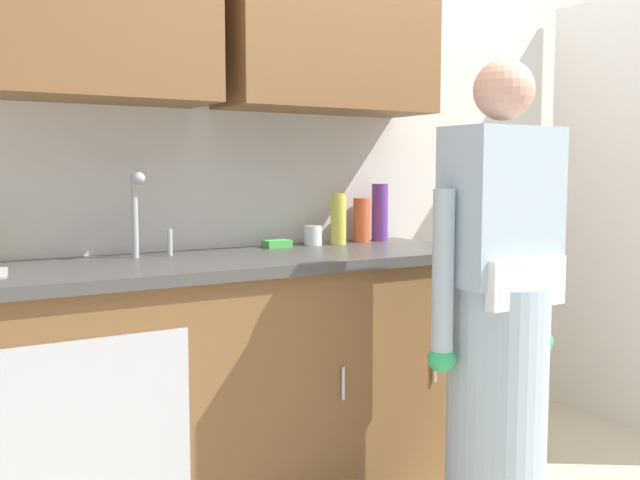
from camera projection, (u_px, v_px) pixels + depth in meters
The scene contains 11 objects.
kitchen_wall_with_uppers at pixel (292, 119), 3.08m from camera, with size 4.80×0.44×2.70m.
counter_cabinet at pixel (234, 386), 2.71m from camera, with size 1.90×0.62×0.90m.
countertop at pixel (233, 262), 2.67m from camera, with size 1.96×0.66×0.04m, color #474442.
sink at pixel (159, 265), 2.53m from camera, with size 0.50×0.36×0.35m.
person_at_sink at pixel (498, 339), 2.43m from camera, with size 0.55×0.34×1.62m.
bottle_cleaner_spray at pixel (338, 219), 3.10m from camera, with size 0.07×0.07×0.22m, color #D8D14C.
bottle_water_short at pixel (380, 212), 3.26m from camera, with size 0.07×0.07×0.26m, color #66388C.
bottle_water_tall at pixel (362, 220), 3.21m from camera, with size 0.08×0.08×0.20m, color #E05933.
cup_by_sink at pixel (313, 235), 3.08m from camera, with size 0.08×0.08×0.08m, color white.
knife_on_counter at pixel (3, 273), 2.23m from camera, with size 0.24×0.02×0.01m, color silver.
sponge at pixel (277, 244), 2.99m from camera, with size 0.11×0.07×0.03m, color #4CBF4C.
Camera 1 is at (-1.65, -1.73, 1.26)m, focal length 40.57 mm.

